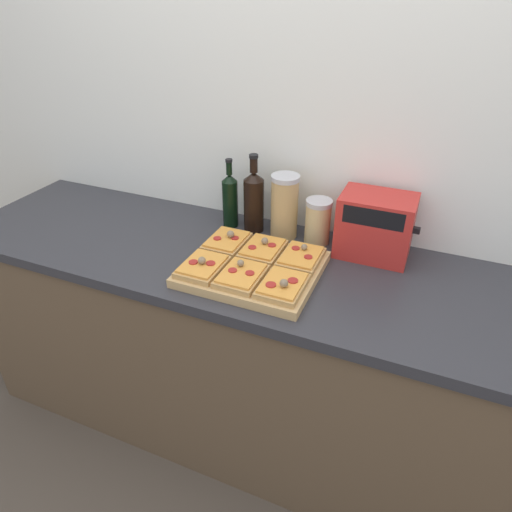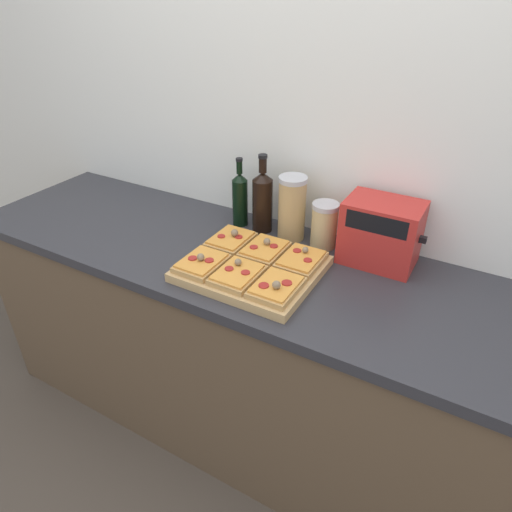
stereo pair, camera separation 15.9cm
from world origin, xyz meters
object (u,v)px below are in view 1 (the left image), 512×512
Objects in this scene: olive_oil_bottle at (230,199)px; grain_jar_tall at (284,206)px; wine_bottle at (254,200)px; grain_jar_short at (318,222)px; cutting_board at (253,269)px; toaster_oven at (375,226)px.

olive_oil_bottle reaches higher than grain_jar_tall.
grain_jar_tall is at bearing 0.00° from olive_oil_bottle.
wine_bottle is at bearing 180.00° from grain_jar_tall.
wine_bottle reaches higher than grain_jar_short.
grain_jar_tall is at bearing 88.83° from cutting_board.
cutting_board is at bearing -91.17° from grain_jar_tall.
toaster_oven is (0.35, -0.01, -0.01)m from grain_jar_tall.
cutting_board is 1.42× the size of wine_bottle.
cutting_board is 1.78× the size of grain_jar_tall.
toaster_oven is at bearing 39.30° from cutting_board.
olive_oil_bottle is 0.11m from wine_bottle.
toaster_oven reaches higher than cutting_board.
olive_oil_bottle is 1.00× the size of toaster_oven.
grain_jar_short is (0.14, -0.00, -0.04)m from grain_jar_tall.
cutting_board is 2.54× the size of grain_jar_short.
wine_bottle is 1.25× the size of grain_jar_tall.
grain_jar_short is at bearing 64.38° from cutting_board.
cutting_board is at bearing -67.50° from wine_bottle.
grain_jar_short is (0.27, -0.00, -0.04)m from wine_bottle.
olive_oil_bottle reaches higher than toaster_oven.
cutting_board is at bearing -140.70° from toaster_oven.
wine_bottle is at bearing 179.40° from toaster_oven.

